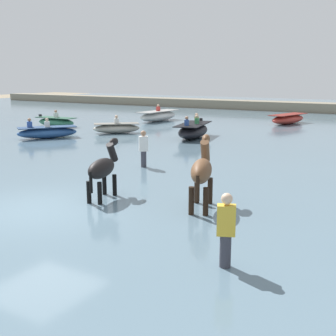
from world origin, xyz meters
name	(u,v)px	position (x,y,z in m)	size (l,w,h in m)	color
ground_plane	(40,219)	(0.00, 0.00, 0.00)	(120.00, 120.00, 0.00)	#84755B
water_surface	(211,154)	(0.00, 10.00, 0.15)	(90.00, 90.00, 0.29)	slate
horse_lead_black	(103,169)	(0.80, 1.56, 1.10)	(0.73, 1.72, 1.86)	black
horse_trailing_bay	(202,172)	(3.48, 2.16, 1.22)	(0.97, 1.88, 2.06)	brown
boat_near_starboard	(117,128)	(-7.27, 12.62, 0.58)	(2.63, 2.50, 1.05)	#B2AD9E
boat_far_inshore	(158,116)	(-8.81, 19.58, 0.66)	(1.49, 4.07, 1.21)	silver
boat_near_port	(288,119)	(-0.21, 22.64, 0.62)	(1.99, 3.73, 0.66)	#BC382D
boat_distant_east	(47,132)	(-9.20, 9.12, 0.60)	(2.65, 3.11, 1.08)	#28518E
boat_distant_west	(193,131)	(-2.58, 13.20, 0.68)	(2.04, 3.70, 1.24)	black
boat_mid_channel	(56,122)	(-12.64, 13.19, 0.60)	(2.90, 1.08, 1.08)	#337556
person_wading_close	(226,236)	(5.41, -0.74, 0.87)	(0.37, 0.31, 1.63)	#383842
person_spectator_far	(144,151)	(-0.59, 5.57, 0.87)	(0.37, 0.36, 1.63)	#383842
far_shoreline	(325,109)	(0.00, 33.35, 0.57)	(80.00, 2.40, 1.13)	gray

